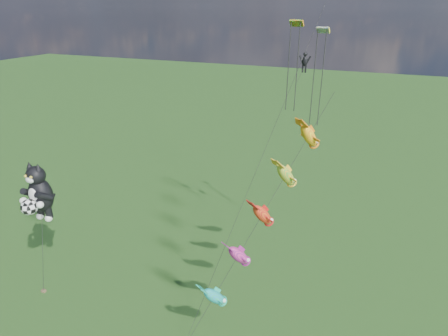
% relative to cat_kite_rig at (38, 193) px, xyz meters
% --- Properties ---
extents(ground, '(300.00, 300.00, 0.00)m').
position_rel_cat_kite_rig_xyz_m(ground, '(2.23, -6.81, -8.98)').
color(ground, '#11370D').
extents(cat_kite_rig, '(2.86, 4.26, 11.87)m').
position_rel_cat_kite_rig_xyz_m(cat_kite_rig, '(0.00, 0.00, 0.00)').
color(cat_kite_rig, brown).
rests_on(cat_kite_rig, ground).
extents(fish_windsock_rig, '(8.11, 13.87, 18.65)m').
position_rel_cat_kite_rig_xyz_m(fish_windsock_rig, '(20.66, 1.47, 1.49)').
color(fish_windsock_rig, brown).
rests_on(fish_windsock_rig, ground).
extents(parafoil_rig, '(6.72, 16.64, 24.87)m').
position_rel_cat_kite_rig_xyz_m(parafoil_rig, '(20.91, 11.11, 10.95)').
color(parafoil_rig, brown).
rests_on(parafoil_rig, ground).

